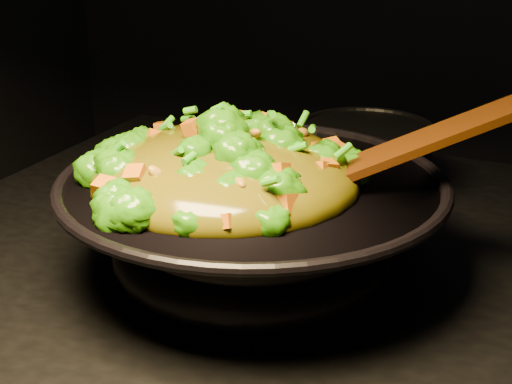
% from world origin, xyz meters
% --- Properties ---
extents(wok, '(0.46, 0.46, 0.12)m').
position_xyz_m(wok, '(-0.11, -0.08, 0.96)').
color(wok, black).
rests_on(wok, stovetop).
extents(stir_fry, '(0.37, 0.37, 0.10)m').
position_xyz_m(stir_fry, '(-0.14, -0.09, 1.07)').
color(stir_fry, '#2B7608').
rests_on(stir_fry, wok).
extents(spatula, '(0.31, 0.18, 0.14)m').
position_xyz_m(spatula, '(0.06, -0.02, 1.07)').
color(spatula, '#3E1709').
rests_on(spatula, wok).
extents(back_pot, '(0.24, 0.24, 0.11)m').
position_xyz_m(back_pot, '(-0.08, 0.22, 0.95)').
color(back_pot, black).
rests_on(back_pot, stovetop).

